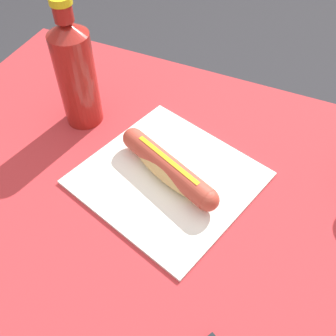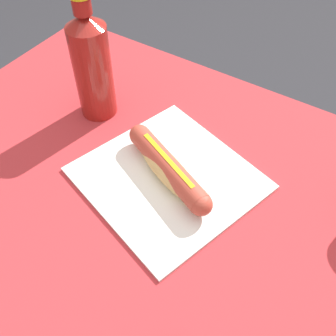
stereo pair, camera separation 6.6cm
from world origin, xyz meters
name	(u,v)px [view 1 (the left image)]	position (x,y,z in m)	size (l,w,h in m)	color
dining_table	(189,260)	(0.00, 0.00, 0.59)	(1.14, 0.77, 0.74)	brown
paper_wrapper	(168,178)	(-0.07, 0.06, 0.74)	(0.28, 0.27, 0.01)	white
hot_dog	(168,168)	(-0.07, 0.06, 0.77)	(0.21, 0.11, 0.05)	#DBB26B
soda_bottle	(76,72)	(-0.29, 0.14, 0.84)	(0.07, 0.07, 0.25)	maroon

